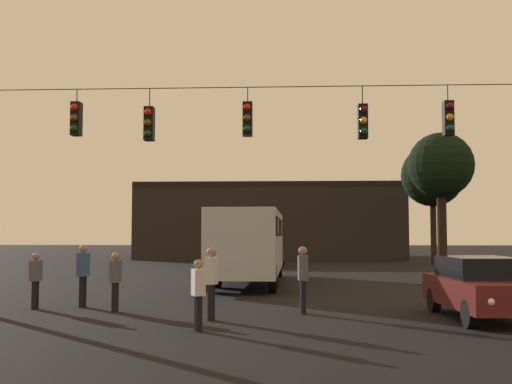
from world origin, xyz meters
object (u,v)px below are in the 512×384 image
at_px(pedestrian_crossing_center, 211,279).
at_px(tree_behind_building, 441,167).
at_px(city_bus, 250,239).
at_px(car_near_right, 481,287).
at_px(tree_left_silhouette, 432,176).
at_px(pedestrian_far_side, 303,275).
at_px(pedestrian_near_bus, 36,277).
at_px(pedestrian_crossing_left, 115,278).
at_px(car_far_left, 267,254).
at_px(pedestrian_crossing_right, 83,271).
at_px(pedestrian_trailing, 198,291).

distance_m(pedestrian_crossing_center, tree_behind_building, 22.88).
height_order(city_bus, car_near_right, city_bus).
height_order(pedestrian_crossing_center, tree_left_silhouette, tree_left_silhouette).
bearing_deg(pedestrian_far_side, car_near_right, -10.65).
bearing_deg(pedestrian_near_bus, car_near_right, -7.03).
distance_m(pedestrian_crossing_left, pedestrian_near_bus, 2.43).
bearing_deg(car_far_left, pedestrian_crossing_right, -102.23).
height_order(pedestrian_crossing_left, pedestrian_far_side, pedestrian_far_side).
xyz_separation_m(car_near_right, pedestrian_trailing, (-6.69, -2.18, 0.06)).
height_order(pedestrian_trailing, pedestrian_far_side, pedestrian_far_side).
relative_size(pedestrian_crossing_left, pedestrian_crossing_center, 0.90).
bearing_deg(tree_left_silhouette, pedestrian_crossing_left, -119.35).
relative_size(pedestrian_crossing_left, tree_left_silhouette, 0.19).
relative_size(pedestrian_near_bus, tree_left_silhouette, 0.19).
xyz_separation_m(car_near_right, pedestrian_crossing_left, (-9.39, 0.98, 0.10)).
height_order(car_near_right, car_far_left, same).
distance_m(pedestrian_crossing_center, pedestrian_crossing_right, 4.71).
xyz_separation_m(pedestrian_crossing_left, pedestrian_far_side, (5.03, -0.16, 0.11)).
xyz_separation_m(car_far_left, pedestrian_far_side, (1.63, -22.43, 0.20)).
xyz_separation_m(pedestrian_crossing_right, pedestrian_far_side, (6.24, -1.13, -0.02)).
bearing_deg(pedestrian_near_bus, pedestrian_far_side, -4.87).
bearing_deg(pedestrian_crossing_center, pedestrian_near_bus, 158.78).
xyz_separation_m(car_far_left, tree_behind_building, (9.83, -4.03, 5.03)).
height_order(pedestrian_crossing_right, pedestrian_near_bus, pedestrian_crossing_right).
distance_m(city_bus, pedestrian_trailing, 12.92).
distance_m(car_near_right, car_far_left, 24.01).
relative_size(car_far_left, pedestrian_trailing, 2.91).
height_order(pedestrian_crossing_right, pedestrian_far_side, pedestrian_crossing_right).
bearing_deg(tree_behind_building, pedestrian_crossing_center, -117.87).
bearing_deg(pedestrian_crossing_center, pedestrian_trailing, -92.85).
relative_size(pedestrian_near_bus, pedestrian_far_side, 0.89).
relative_size(pedestrian_crossing_left, pedestrian_far_side, 0.91).
relative_size(city_bus, pedestrian_crossing_right, 6.20).
bearing_deg(pedestrian_near_bus, pedestrian_trailing, -35.57).
relative_size(car_near_right, car_far_left, 0.98).
distance_m(car_near_right, pedestrian_far_side, 4.44).
bearing_deg(tree_behind_building, city_bus, -139.99).
relative_size(pedestrian_trailing, tree_left_silhouette, 0.19).
bearing_deg(pedestrian_trailing, pedestrian_crossing_center, 87.15).
distance_m(city_bus, tree_behind_building, 13.85).
bearing_deg(pedestrian_trailing, tree_behind_building, 63.78).
bearing_deg(tree_behind_building, pedestrian_crossing_right, -129.92).
height_order(pedestrian_crossing_right, tree_left_silhouette, tree_left_silhouette).
distance_m(pedestrian_crossing_left, tree_left_silhouette, 30.17).
relative_size(city_bus, tree_behind_building, 1.43).
distance_m(pedestrian_near_bus, pedestrian_far_side, 7.44).
bearing_deg(tree_left_silhouette, pedestrian_crossing_center, -113.25).
bearing_deg(tree_left_silhouette, pedestrian_near_bus, -123.68).
bearing_deg(pedestrian_trailing, pedestrian_far_side, 52.11).
relative_size(car_near_right, tree_behind_building, 0.57).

